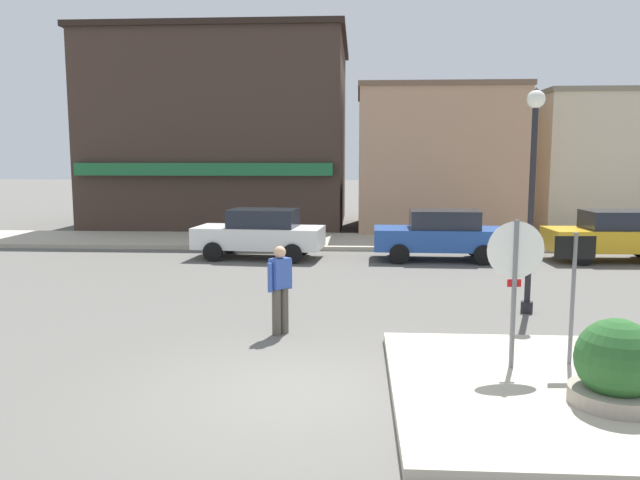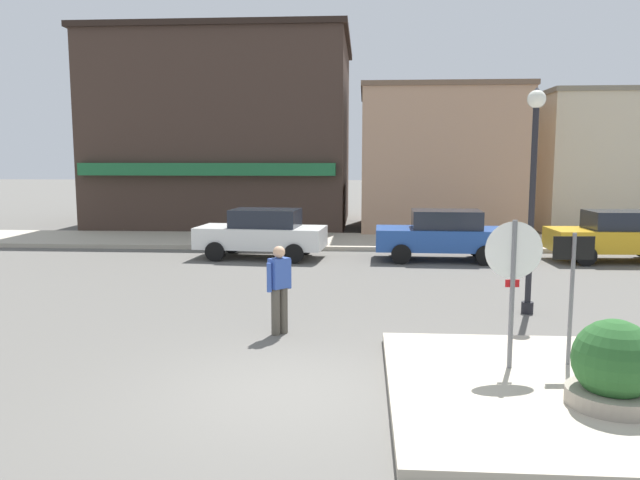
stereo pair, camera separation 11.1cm
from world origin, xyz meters
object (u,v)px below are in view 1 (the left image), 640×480
(planter, at_px, (616,372))
(stop_sign, at_px, (515,274))
(one_way_sign, at_px, (573,285))
(parked_car_second, at_px, (440,234))
(lamp_post, at_px, (533,168))
(parked_car_third, at_px, (615,235))
(pedestrian_crossing_near, at_px, (280,287))
(parked_car_nearest, at_px, (260,233))

(planter, bearing_deg, stop_sign, 125.33)
(one_way_sign, bearing_deg, parked_car_second, 93.28)
(one_way_sign, bearing_deg, lamp_post, 84.63)
(planter, relative_size, parked_car_third, 0.30)
(lamp_post, relative_size, pedestrian_crossing_near, 2.82)
(lamp_post, bearing_deg, stop_sign, -107.86)
(parked_car_nearest, height_order, parked_car_second, same)
(parked_car_second, bearing_deg, parked_car_nearest, 179.74)
(lamp_post, relative_size, parked_car_second, 1.12)
(lamp_post, xyz_separation_m, parked_car_third, (4.42, 6.74, -2.15))
(one_way_sign, height_order, pedestrian_crossing_near, one_way_sign)
(lamp_post, relative_size, parked_car_third, 1.12)
(planter, relative_size, parked_car_second, 0.30)
(parked_car_second, height_order, parked_car_third, same)
(stop_sign, distance_m, pedestrian_crossing_near, 4.19)
(planter, distance_m, parked_car_second, 11.81)
(parked_car_third, bearing_deg, one_way_sign, -114.62)
(pedestrian_crossing_near, bearing_deg, stop_sign, -28.89)
(stop_sign, relative_size, parked_car_nearest, 0.55)
(parked_car_second, xyz_separation_m, parked_car_third, (5.35, 0.13, 0.00))
(stop_sign, relative_size, one_way_sign, 1.10)
(stop_sign, relative_size, parked_car_third, 0.57)
(parked_car_second, bearing_deg, planter, -86.95)
(one_way_sign, bearing_deg, parked_car_nearest, 121.17)
(planter, relative_size, lamp_post, 0.27)
(stop_sign, xyz_separation_m, lamp_post, (1.24, 3.85, 1.44))
(planter, xyz_separation_m, pedestrian_crossing_near, (-4.56, 3.32, 0.31))
(stop_sign, bearing_deg, parked_car_second, 88.31)
(lamp_post, xyz_separation_m, parked_car_second, (-0.93, 6.62, -2.15))
(planter, height_order, pedestrian_crossing_near, pedestrian_crossing_near)
(one_way_sign, height_order, lamp_post, lamp_post)
(lamp_post, bearing_deg, planter, -93.34)
(stop_sign, relative_size, pedestrian_crossing_near, 1.43)
(stop_sign, height_order, lamp_post, lamp_post)
(parked_car_second, height_order, pedestrian_crossing_near, pedestrian_crossing_near)
(stop_sign, bearing_deg, parked_car_third, 61.90)
(planter, bearing_deg, parked_car_third, 68.39)
(stop_sign, height_order, parked_car_third, stop_sign)
(lamp_post, bearing_deg, pedestrian_crossing_near, -159.23)
(parked_car_third, bearing_deg, parked_car_second, -178.64)
(planter, height_order, lamp_post, lamp_post)
(one_way_sign, height_order, parked_car_nearest, one_way_sign)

